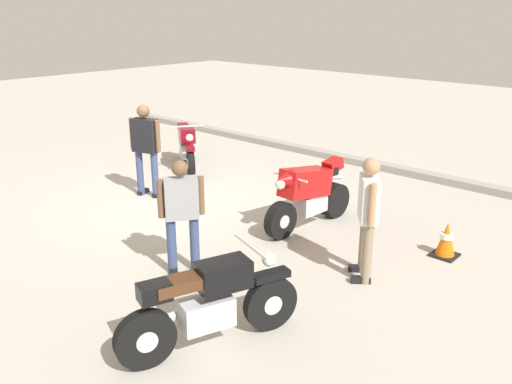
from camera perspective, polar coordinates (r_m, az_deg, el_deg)
name	(u,v)px	position (r m, az deg, el deg)	size (l,w,h in m)	color
ground_plane	(166,201)	(10.35, -9.44, -0.93)	(40.00, 40.00, 0.00)	#B7B2A8
curb_edge	(313,152)	(13.50, 6.00, 4.27)	(14.00, 0.30, 0.15)	#9C978F
motorcycle_maroon_cruiser	(187,146)	(12.24, -7.32, 4.84)	(1.80, 1.28, 1.09)	black
motorcycle_red_sportbike	(309,193)	(8.86, 5.57, -0.11)	(0.70, 1.96, 1.14)	black
motorcycle_black_cruiser	(210,304)	(5.81, -4.90, -11.64)	(0.94, 2.02, 1.09)	black
person_in_white_shirt	(368,211)	(7.18, 11.72, -2.00)	(0.52, 0.57, 1.67)	gray
person_in_gray_shirt	(182,211)	(7.28, -7.84, -1.95)	(0.49, 0.57, 1.59)	#384772
person_in_black_shirt	(146,144)	(10.40, -11.57, 4.96)	(0.67, 0.42, 1.78)	#384772
traffic_cone	(446,240)	(8.37, 19.42, -4.76)	(0.36, 0.36, 0.53)	black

